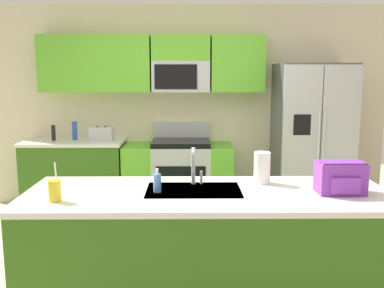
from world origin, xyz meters
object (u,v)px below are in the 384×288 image
Objects in this scene: pepper_mill at (53,133)px; drink_cup_yellow at (54,191)px; bottle_blue at (74,131)px; backpack at (340,177)px; soap_dispenser at (157,183)px; range_oven at (178,176)px; sink_faucet at (194,163)px; toaster at (101,134)px; paper_towel_roll at (261,168)px; refrigerator at (311,139)px.

drink_cup_yellow reaches higher than pepper_mill.
backpack is at bearing -44.58° from bottle_blue.
soap_dispenser is at bearing 18.20° from drink_cup_yellow.
pepper_mill is 0.61× the size of backpack.
range_oven reaches higher than pepper_mill.
sink_faucet is 1.01m from drink_cup_yellow.
pepper_mill is 2.79m from sink_faucet.
bottle_blue reaches higher than toaster.
sink_faucet reaches higher than soap_dispenser.
drink_cup_yellow reaches higher than backpack.
paper_towel_roll reaches higher than bottle_blue.
pepper_mill is 3.10m from paper_towel_roll.
bottle_blue is at bearing 165.52° from toaster.
paper_towel_roll reaches higher than range_oven.
sink_faucet reaches higher than drink_cup_yellow.
paper_towel_roll reaches higher than pepper_mill.
range_oven is 8.00× the size of soap_dispenser.
paper_towel_roll is at bearing 17.51° from soap_dispenser.
drink_cup_yellow is at bearing -174.81° from backpack.
range_oven is at bearing 3.17° from toaster.
bottle_blue is at bearing 116.63° from soap_dispenser.
sink_faucet is (1.73, -2.18, 0.07)m from pepper_mill.
refrigerator is at bearing 64.72° from paper_towel_roll.
pepper_mill is (-0.61, 0.05, 0.01)m from toaster.
drink_cup_yellow is at bearing -155.89° from sink_faucet.
drink_cup_yellow reaches higher than toaster.
bottle_blue is 2.69m from drink_cup_yellow.
drink_cup_yellow reaches higher than range_oven.
backpack is at bearing -41.30° from pepper_mill.
bottle_blue is 1.38× the size of soap_dispenser.
paper_towel_roll is 0.75× the size of backpack.
toaster is 2.41m from sink_faucet.
toaster is 3.19m from backpack.
bottle_blue is (-0.36, 0.09, 0.03)m from toaster.
drink_cup_yellow is at bearing -162.18° from paper_towel_roll.
toaster is 1.07× the size of drink_cup_yellow.
sink_faucet is at bearing 36.61° from soap_dispenser.
drink_cup_yellow is (0.56, -2.64, -0.05)m from bottle_blue.
sink_faucet reaches higher than toaster.
pepper_mill is (-3.22, 0.07, 0.07)m from refrigerator.
paper_towel_roll is at bearing -47.45° from bottle_blue.
refrigerator is 2.90m from soap_dispenser.
soap_dispenser is (-0.26, -0.20, -0.10)m from sink_faucet.
range_oven is 5.80× the size of bottle_blue.
drink_cup_yellow reaches higher than soap_dispenser.
refrigerator is 2.61m from toaster.
drink_cup_yellow is at bearing -106.02° from range_oven.
backpack is at bearing -63.78° from range_oven.
range_oven is at bearing 0.09° from pepper_mill.
range_oven is at bearing 87.82° from soap_dispenser.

